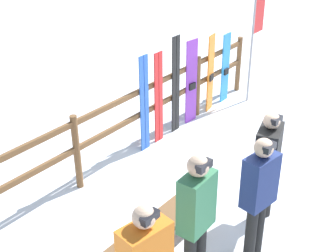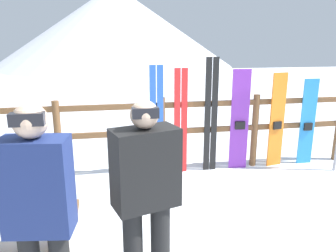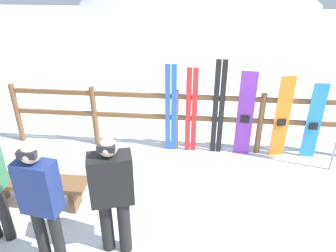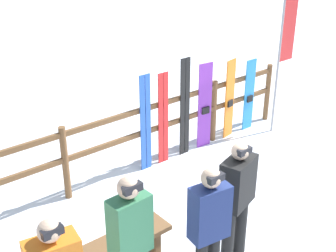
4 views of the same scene
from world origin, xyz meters
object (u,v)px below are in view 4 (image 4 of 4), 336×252
(bench, at_px, (113,250))
(ski_pair_red, at_px, (163,119))
(person_black, at_px, (237,194))
(ski_pair_black, at_px, (185,108))
(snowboard_blue, at_px, (249,95))
(person_navy, at_px, (209,225))
(snowboard_purple, at_px, (205,106))
(snowboard_orange, at_px, (230,99))
(rental_flag, at_px, (286,28))
(ski_pair_blue, at_px, (146,124))
(person_plaid_green, at_px, (131,238))

(bench, height_order, ski_pair_red, ski_pair_red)
(person_black, relative_size, ski_pair_black, 0.90)
(snowboard_blue, bearing_deg, person_navy, -143.76)
(person_navy, height_order, snowboard_purple, person_navy)
(person_navy, distance_m, snowboard_orange, 3.98)
(person_navy, relative_size, snowboard_blue, 1.16)
(ski_pair_red, bearing_deg, snowboard_purple, -0.21)
(person_black, height_order, rental_flag, rental_flag)
(ski_pair_black, height_order, snowboard_orange, ski_pair_black)
(person_black, bearing_deg, ski_pair_black, 62.01)
(ski_pair_blue, relative_size, ski_pair_red, 1.03)
(person_navy, height_order, ski_pair_red, person_navy)
(person_navy, height_order, snowboard_orange, person_navy)
(person_plaid_green, bearing_deg, snowboard_purple, 36.02)
(bench, xyz_separation_m, person_black, (1.31, -0.66, 0.56))
(person_black, relative_size, ski_pair_blue, 0.96)
(bench, xyz_separation_m, snowboard_blue, (4.16, 1.68, 0.36))
(snowboard_blue, bearing_deg, ski_pair_blue, 179.92)
(person_plaid_green, relative_size, person_navy, 1.04)
(rental_flag, bearing_deg, ski_pair_red, 171.24)
(person_navy, bearing_deg, ski_pair_black, 53.27)
(person_navy, height_order, snowboard_blue, person_navy)
(ski_pair_blue, relative_size, snowboard_purple, 1.05)
(person_plaid_green, bearing_deg, ski_pair_black, 40.36)
(ski_pair_red, xyz_separation_m, snowboard_orange, (1.53, -0.00, -0.05))
(person_plaid_green, bearing_deg, snowboard_orange, 31.34)
(snowboard_purple, relative_size, rental_flag, 0.50)
(ski_pair_black, bearing_deg, person_black, -117.99)
(snowboard_purple, height_order, rental_flag, rental_flag)
(person_plaid_green, bearing_deg, person_black, -1.18)
(snowboard_purple, distance_m, snowboard_orange, 0.62)
(ski_pair_red, relative_size, snowboard_blue, 1.14)
(bench, relative_size, person_plaid_green, 0.89)
(snowboard_orange, height_order, rental_flag, rental_flag)
(ski_pair_black, bearing_deg, bench, -146.64)
(ski_pair_blue, bearing_deg, snowboard_orange, -0.10)
(ski_pair_red, height_order, snowboard_blue, ski_pair_red)
(ski_pair_red, relative_size, ski_pair_black, 0.91)
(bench, bearing_deg, ski_pair_red, 38.77)
(ski_pair_black, distance_m, rental_flag, 2.32)
(ski_pair_red, distance_m, snowboard_blue, 2.06)
(snowboard_orange, relative_size, rental_flag, 0.48)
(person_navy, bearing_deg, ski_pair_blue, 66.62)
(person_black, height_order, ski_pair_blue, ski_pair_blue)
(bench, bearing_deg, ski_pair_blue, 44.04)
(bench, relative_size, rental_flag, 0.48)
(rental_flag, bearing_deg, person_navy, -150.62)
(person_navy, bearing_deg, bench, 123.98)
(person_navy, height_order, rental_flag, rental_flag)
(snowboard_purple, xyz_separation_m, snowboard_orange, (0.62, -0.00, -0.03))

